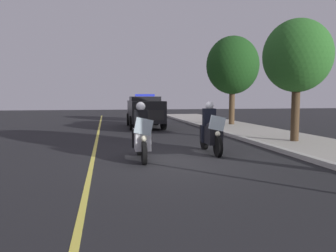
{
  "coord_description": "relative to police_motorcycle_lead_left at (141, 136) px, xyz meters",
  "views": [
    {
      "loc": [
        9.33,
        -2.04,
        1.86
      ],
      "look_at": [
        -1.3,
        0.0,
        0.9
      ],
      "focal_mm": 34.8,
      "sensor_mm": 36.0,
      "label": 1
    }
  ],
  "objects": [
    {
      "name": "curb_strip",
      "position": [
        0.28,
        4.79,
        -0.62
      ],
      "size": [
        48.0,
        0.24,
        0.15
      ],
      "primitive_type": "cube",
      "color": "#B7B5AD",
      "rests_on": "ground"
    },
    {
      "name": "police_suv",
      "position": [
        -10.34,
        1.34,
        0.37
      ],
      "size": [
        4.94,
        2.14,
        2.05
      ],
      "color": "black",
      "rests_on": "ground"
    },
    {
      "name": "ground_plane",
      "position": [
        0.28,
        1.0,
        -0.7
      ],
      "size": [
        80.0,
        80.0,
        0.0
      ],
      "primitive_type": "plane",
      "color": "black"
    },
    {
      "name": "tree_far_back",
      "position": [
        -10.5,
        7.07,
        3.2
      ],
      "size": [
        3.38,
        3.38,
        5.68
      ],
      "color": "#4C3823",
      "rests_on": "sidewalk_strip"
    },
    {
      "name": "tree_mid_block",
      "position": [
        -2.26,
        6.46,
        2.77
      ],
      "size": [
        2.68,
        2.68,
        4.84
      ],
      "color": "#42301E",
      "rests_on": "sidewalk_strip"
    },
    {
      "name": "police_motorcycle_lead_right",
      "position": [
        -0.71,
        2.39,
        0.0
      ],
      "size": [
        2.14,
        0.56,
        1.72
      ],
      "color": "black",
      "rests_on": "ground"
    },
    {
      "name": "police_motorcycle_lead_left",
      "position": [
        0.0,
        0.0,
        0.0
      ],
      "size": [
        2.14,
        0.56,
        1.72
      ],
      "color": "black",
      "rests_on": "ground"
    },
    {
      "name": "lane_stripe_center",
      "position": [
        0.28,
        -1.44,
        -0.7
      ],
      "size": [
        48.0,
        0.12,
        0.01
      ],
      "primitive_type": "cube",
      "color": "#E0D14C",
      "rests_on": "ground"
    }
  ]
}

